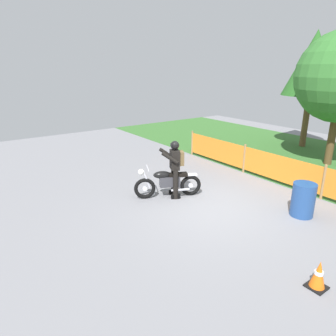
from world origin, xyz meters
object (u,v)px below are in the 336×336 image
at_px(motorcycle_lead, 168,182).
at_px(rider_lead, 175,166).
at_px(traffic_cone, 319,275).
at_px(spare_drum, 303,200).

height_order(motorcycle_lead, rider_lead, rider_lead).
height_order(rider_lead, traffic_cone, rider_lead).
distance_m(traffic_cone, spare_drum, 2.87).
height_order(rider_lead, spare_drum, rider_lead).
xyz_separation_m(rider_lead, traffic_cone, (4.61, -0.36, -0.69)).
relative_size(rider_lead, spare_drum, 1.92).
bearing_deg(spare_drum, rider_lead, -146.27).
xyz_separation_m(traffic_cone, spare_drum, (-1.71, 2.29, 0.18)).
distance_m(motorcycle_lead, traffic_cone, 4.71).
bearing_deg(spare_drum, traffic_cone, -53.23).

